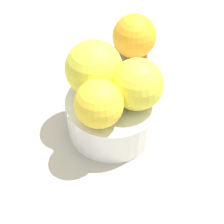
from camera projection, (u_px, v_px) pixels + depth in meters
ground_plane at (112, 132)px, 51.90cm from camera, size 110.00×110.00×2.00cm
fruit_bowl at (112, 115)px, 49.10cm from camera, size 13.32×13.32×5.85cm
orange_in_bowl_0 at (137, 84)px, 43.96cm from camera, size 7.04×7.04×7.04cm
orange_in_bowl_1 at (101, 104)px, 41.93cm from camera, size 6.38×6.38×6.38cm
orange_in_bowl_2 at (94, 69)px, 45.37cm from camera, size 7.97×7.97×7.97cm
orange_loose_0 at (134, 36)px, 60.52cm from camera, size 8.03×8.03×8.03cm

